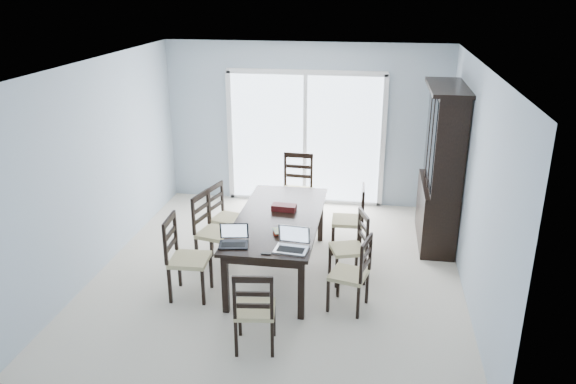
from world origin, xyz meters
name	(u,v)px	position (x,y,z in m)	size (l,w,h in m)	color
floor	(279,271)	(0.00, 0.00, 0.00)	(5.00, 5.00, 0.00)	silver
ceiling	(278,63)	(0.00, 0.00, 2.60)	(5.00, 5.00, 0.00)	white
back_wall	(305,125)	(0.00, 2.50, 1.30)	(4.50, 0.02, 2.60)	#A3B4C3
wall_left	(101,165)	(-2.25, 0.00, 1.30)	(0.02, 5.00, 2.60)	#A3B4C3
wall_right	(474,185)	(2.25, 0.00, 1.30)	(0.02, 5.00, 2.60)	#A3B4C3
balcony	(312,184)	(0.00, 3.50, -0.05)	(4.50, 2.00, 0.10)	gray
railing	(318,138)	(0.00, 4.50, 0.55)	(4.50, 0.06, 1.10)	#99999E
dining_table	(279,223)	(0.00, 0.00, 0.67)	(1.00, 2.20, 0.75)	black
china_hutch	(441,169)	(2.02, 1.25, 1.07)	(0.50, 1.38, 2.20)	black
sliding_door	(305,138)	(0.00, 2.48, 1.09)	(2.52, 0.05, 2.18)	silver
chair_left_near	(181,248)	(-1.01, -0.73, 0.60)	(0.46, 0.45, 1.13)	black
chair_left_mid	(209,222)	(-0.91, 0.07, 0.59)	(0.51, 0.50, 1.11)	black
chair_left_far	(222,209)	(-0.90, 0.64, 0.54)	(0.48, 0.47, 1.02)	black
chair_right_near	(357,266)	(0.99, -0.72, 0.54)	(0.48, 0.47, 1.02)	black
chair_right_mid	(355,239)	(0.94, -0.04, 0.54)	(0.49, 0.49, 1.02)	black
chair_right_far	(355,212)	(0.90, 0.75, 0.57)	(0.43, 0.42, 1.07)	black
chair_end_near	(254,303)	(0.05, -1.65, 0.55)	(0.44, 0.45, 1.03)	black
chair_end_far	(297,181)	(-0.02, 1.68, 0.64)	(0.48, 0.49, 1.20)	black
laptop_dark	(233,241)	(-0.35, -0.86, 0.80)	(0.35, 0.27, 0.22)	black
laptop_silver	(291,246)	(0.29, -0.88, 0.81)	(0.37, 0.28, 0.24)	#BDBDBF
book_stack	(283,231)	(0.13, -0.44, 0.77)	(0.28, 0.26, 0.04)	maroon
cell_phone	(266,253)	(0.04, -1.00, 0.76)	(0.11, 0.05, 0.01)	black
game_box	(284,208)	(0.03, 0.22, 0.79)	(0.30, 0.15, 0.08)	#450D0E
hot_tub	(271,154)	(-0.77, 3.57, 0.47)	(1.92, 1.74, 0.94)	brown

